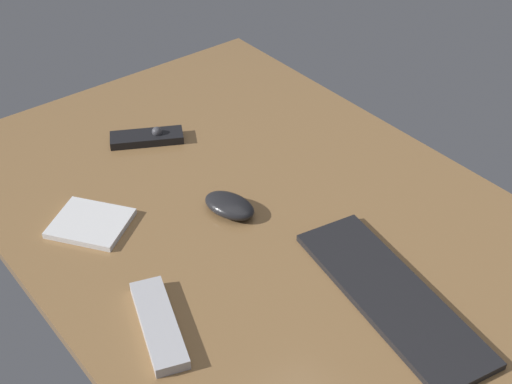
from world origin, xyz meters
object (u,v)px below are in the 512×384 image
Objects in this scene: computer_mouse at (229,205)px; tv_remote at (159,324)px; keyboard at (391,296)px; notepad at (91,223)px; media_remote at (147,137)px.

tv_remote is (16.13, -25.49, -0.65)cm from computer_mouse.
keyboard reaches higher than notepad.
tv_remote is at bearing -6.69° from notepad.
keyboard is at bearing -2.93° from computer_mouse.
media_remote reaches higher than computer_mouse.
media_remote is (-63.91, -6.67, 0.35)cm from keyboard.
keyboard is at bearing 32.36° from notepad.
notepad is at bearing -167.87° from tv_remote.
computer_mouse reaches higher than notepad.
notepad is (-46.37, -29.38, -0.05)cm from keyboard.
media_remote is 1.21× the size of notepad.
notepad is (-12.44, -22.14, -1.00)cm from computer_mouse.
media_remote is at bearing 127.67° from notepad.
tv_remote is at bearing -90.94° from media_remote.
tv_remote is (-17.80, -32.74, 0.30)cm from keyboard.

